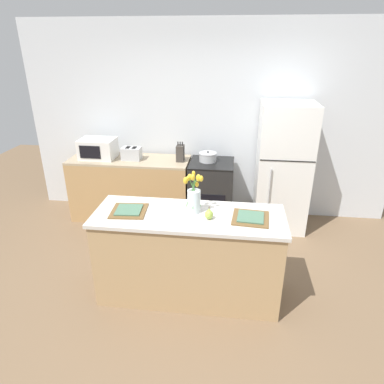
% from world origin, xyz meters
% --- Properties ---
extents(ground_plane, '(10.00, 10.00, 0.00)m').
position_xyz_m(ground_plane, '(0.00, 0.00, 0.00)').
color(ground_plane, brown).
extents(back_wall, '(5.20, 0.08, 2.70)m').
position_xyz_m(back_wall, '(0.00, 2.00, 1.35)').
color(back_wall, silver).
rests_on(back_wall, ground_plane).
extents(kitchen_island, '(1.80, 0.66, 0.92)m').
position_xyz_m(kitchen_island, '(0.00, 0.00, 0.46)').
color(kitchen_island, tan).
rests_on(kitchen_island, ground_plane).
extents(back_counter, '(1.68, 0.60, 0.90)m').
position_xyz_m(back_counter, '(-1.06, 1.60, 0.45)').
color(back_counter, tan).
rests_on(back_counter, ground_plane).
extents(stove_range, '(0.60, 0.61, 0.90)m').
position_xyz_m(stove_range, '(0.10, 1.60, 0.45)').
color(stove_range, black).
rests_on(stove_range, ground_plane).
extents(refrigerator, '(0.68, 0.67, 1.71)m').
position_xyz_m(refrigerator, '(1.05, 1.60, 0.86)').
color(refrigerator, white).
rests_on(refrigerator, ground_plane).
extents(flower_vase, '(0.18, 0.19, 0.41)m').
position_xyz_m(flower_vase, '(0.04, 0.06, 1.07)').
color(flower_vase, silver).
rests_on(flower_vase, kitchen_island).
extents(pear_figurine, '(0.08, 0.08, 0.12)m').
position_xyz_m(pear_figurine, '(0.20, -0.06, 0.97)').
color(pear_figurine, '#9EBC47').
rests_on(pear_figurine, kitchen_island).
extents(plate_setting_left, '(0.35, 0.35, 0.02)m').
position_xyz_m(plate_setting_left, '(-0.57, -0.01, 0.93)').
color(plate_setting_left, brown).
rests_on(plate_setting_left, kitchen_island).
extents(plate_setting_right, '(0.35, 0.35, 0.02)m').
position_xyz_m(plate_setting_right, '(0.57, -0.01, 0.93)').
color(plate_setting_right, brown).
rests_on(plate_setting_right, kitchen_island).
extents(toaster, '(0.28, 0.18, 0.17)m').
position_xyz_m(toaster, '(-1.01, 1.58, 0.98)').
color(toaster, '#B7BABC').
rests_on(toaster, back_counter).
extents(cooking_pot, '(0.24, 0.24, 0.14)m').
position_xyz_m(cooking_pot, '(0.04, 1.64, 0.96)').
color(cooking_pot, '#B2B5B7').
rests_on(cooking_pot, stove_range).
extents(microwave, '(0.48, 0.37, 0.27)m').
position_xyz_m(microwave, '(-1.50, 1.60, 1.03)').
color(microwave, white).
rests_on(microwave, back_counter).
extents(knife_block, '(0.10, 0.14, 0.27)m').
position_xyz_m(knife_block, '(-0.33, 1.60, 1.01)').
color(knife_block, '#3D3833').
rests_on(knife_block, back_counter).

